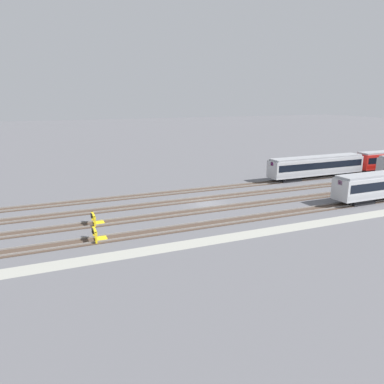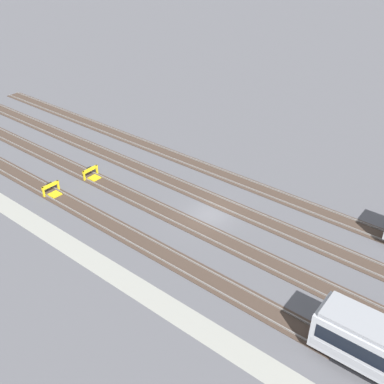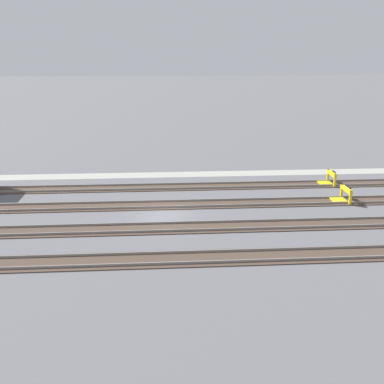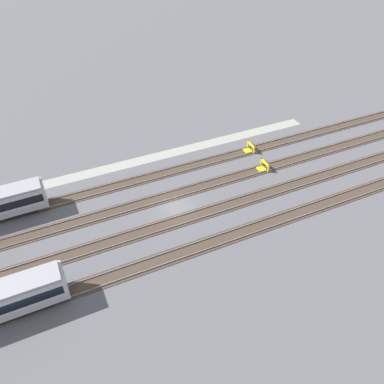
{
  "view_description": "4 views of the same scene",
  "coord_description": "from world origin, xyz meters",
  "views": [
    {
      "loc": [
        -19.76,
        -41.51,
        13.2
      ],
      "look_at": [
        -2.14,
        -0.0,
        1.8
      ],
      "focal_mm": 35.0,
      "sensor_mm": 36.0,
      "label": 1
    },
    {
      "loc": [
        21.15,
        -28.95,
        25.15
      ],
      "look_at": [
        -2.14,
        -0.0,
        1.8
      ],
      "focal_mm": 42.0,
      "sensor_mm": 36.0,
      "label": 2
    },
    {
      "loc": [
        -0.02,
        30.73,
        11.43
      ],
      "look_at": [
        -2.14,
        -0.0,
        1.8
      ],
      "focal_mm": 42.0,
      "sensor_mm": 36.0,
      "label": 3
    },
    {
      "loc": [
        12.49,
        32.54,
        32.14
      ],
      "look_at": [
        -2.14,
        -0.0,
        1.8
      ],
      "focal_mm": 35.0,
      "sensor_mm": 36.0,
      "label": 4
    }
  ],
  "objects": [
    {
      "name": "ground_plane",
      "position": [
        0.0,
        0.0,
        0.0
      ],
      "size": [
        400.0,
        400.0,
        0.0
      ],
      "primitive_type": "plane",
      "color": "#5B5B60"
    },
    {
      "name": "service_walkway",
      "position": [
        0.0,
        -11.53,
        0.0
      ],
      "size": [
        54.0,
        2.0,
        0.01
      ],
      "primitive_type": "cube",
      "color": "#9E9E93",
      "rests_on": "ground"
    },
    {
      "name": "rail_track_nearest",
      "position": [
        0.0,
        -7.21,
        0.04
      ],
      "size": [
        90.0,
        2.23,
        0.21
      ],
      "color": "#47382D",
      "rests_on": "ground"
    },
    {
      "name": "rail_track_near_inner",
      "position": [
        0.0,
        -2.4,
        0.04
      ],
      "size": [
        90.0,
        2.24,
        0.21
      ],
      "color": "#47382D",
      "rests_on": "ground"
    },
    {
      "name": "rail_track_middle",
      "position": [
        0.0,
        2.4,
        0.04
      ],
      "size": [
        90.0,
        2.24,
        0.21
      ],
      "color": "#47382D",
      "rests_on": "ground"
    },
    {
      "name": "rail_track_far_inner",
      "position": [
        0.0,
        7.21,
        0.04
      ],
      "size": [
        90.0,
        2.23,
        0.21
      ],
      "color": "#47382D",
      "rests_on": "ground"
    },
    {
      "name": "bumper_stop_nearest_track",
      "position": [
        -14.97,
        -7.21,
        0.51
      ],
      "size": [
        1.36,
        2.0,
        1.22
      ],
      "color": "yellow",
      "rests_on": "ground"
    },
    {
      "name": "bumper_stop_near_inner_track",
      "position": [
        -14.36,
        -2.4,
        0.51
      ],
      "size": [
        1.34,
        2.0,
        1.22
      ],
      "color": "yellow",
      "rests_on": "ground"
    }
  ]
}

